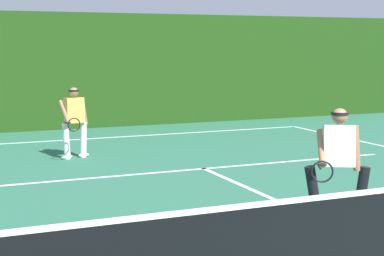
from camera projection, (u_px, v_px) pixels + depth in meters
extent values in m
cube|color=white|center=(130.00, 136.00, 17.22)|extent=(10.52, 0.10, 0.01)
cube|color=white|center=(204.00, 169.00, 12.72)|extent=(8.57, 0.10, 0.01)
cube|color=white|center=(286.00, 205.00, 9.85)|extent=(0.10, 6.40, 0.01)
cylinder|color=black|center=(361.00, 196.00, 8.72)|extent=(0.28, 0.24, 0.83)
cylinder|color=black|center=(314.00, 195.00, 8.78)|extent=(0.32, 0.27, 0.83)
ellipsoid|color=white|center=(360.00, 221.00, 8.77)|extent=(0.28, 0.22, 0.09)
ellipsoid|color=white|center=(313.00, 220.00, 8.83)|extent=(0.28, 0.22, 0.09)
cube|color=silver|center=(339.00, 146.00, 8.66)|extent=(0.52, 0.47, 0.60)
cylinder|color=#9E704C|center=(356.00, 148.00, 8.64)|extent=(0.17, 0.15, 0.63)
cylinder|color=#9E704C|center=(321.00, 148.00, 8.69)|extent=(0.35, 0.53, 0.47)
sphere|color=#9E704C|center=(340.00, 116.00, 8.61)|extent=(0.22, 0.22, 0.22)
cylinder|color=black|center=(340.00, 113.00, 8.60)|extent=(0.32, 0.32, 0.04)
cylinder|color=black|center=(319.00, 167.00, 8.47)|extent=(0.15, 0.24, 0.03)
torus|color=black|center=(322.00, 172.00, 8.14)|extent=(0.27, 0.16, 0.29)
cylinder|color=silver|center=(83.00, 140.00, 13.98)|extent=(0.19, 0.17, 0.79)
cylinder|color=silver|center=(66.00, 141.00, 13.75)|extent=(0.21, 0.17, 0.80)
ellipsoid|color=white|center=(84.00, 155.00, 14.03)|extent=(0.28, 0.16, 0.09)
ellipsoid|color=white|center=(67.00, 157.00, 13.80)|extent=(0.28, 0.16, 0.09)
cube|color=#E5B24C|center=(74.00, 110.00, 13.78)|extent=(0.45, 0.32, 0.56)
cylinder|color=#9E704C|center=(84.00, 111.00, 13.91)|extent=(0.20, 0.13, 0.61)
cylinder|color=#9E704C|center=(65.00, 112.00, 13.65)|extent=(0.19, 0.49, 0.50)
sphere|color=#9E704C|center=(74.00, 92.00, 13.73)|extent=(0.21, 0.21, 0.21)
cylinder|color=black|center=(74.00, 90.00, 13.72)|extent=(0.27, 0.27, 0.04)
cylinder|color=black|center=(67.00, 123.00, 13.45)|extent=(0.08, 0.26, 0.03)
torus|color=black|center=(74.00, 125.00, 13.17)|extent=(0.29, 0.08, 0.29)
cube|color=#1E4111|center=(108.00, 71.00, 18.96)|extent=(21.50, 0.12, 3.45)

